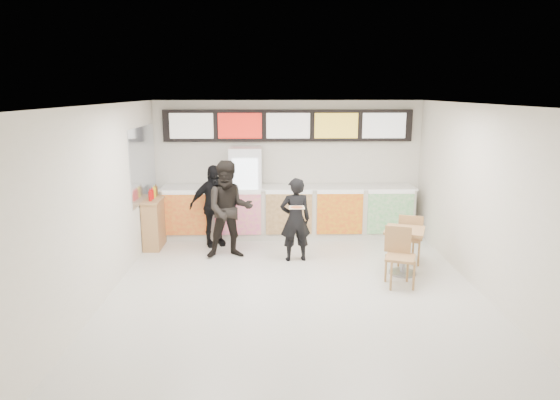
{
  "coord_description": "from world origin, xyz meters",
  "views": [
    {
      "loc": [
        -0.42,
        -7.68,
        3.2
      ],
      "look_at": [
        -0.23,
        1.2,
        1.25
      ],
      "focal_mm": 32.0,
      "sensor_mm": 36.0,
      "label": 1
    }
  ],
  "objects_px": {
    "customer_left": "(229,210)",
    "customer_mid": "(213,206)",
    "cafe_table": "(404,243)",
    "drinks_fridge": "(246,193)",
    "customer_main": "(295,220)",
    "condiment_ledge": "(154,222)",
    "service_counter": "(288,212)"
  },
  "relations": [
    {
      "from": "customer_left",
      "to": "condiment_ledge",
      "type": "distance_m",
      "value": 1.83
    },
    {
      "from": "customer_left",
      "to": "customer_mid",
      "type": "relative_size",
      "value": 1.11
    },
    {
      "from": "customer_left",
      "to": "cafe_table",
      "type": "relative_size",
      "value": 1.1
    },
    {
      "from": "customer_main",
      "to": "customer_left",
      "type": "distance_m",
      "value": 1.29
    },
    {
      "from": "service_counter",
      "to": "customer_main",
      "type": "distance_m",
      "value": 1.63
    },
    {
      "from": "customer_main",
      "to": "customer_left",
      "type": "bearing_deg",
      "value": -17.85
    },
    {
      "from": "customer_mid",
      "to": "condiment_ledge",
      "type": "height_order",
      "value": "customer_mid"
    },
    {
      "from": "customer_main",
      "to": "condiment_ledge",
      "type": "xyz_separation_m",
      "value": [
        -2.89,
        0.93,
        -0.28
      ]
    },
    {
      "from": "drinks_fridge",
      "to": "cafe_table",
      "type": "relative_size",
      "value": 1.15
    },
    {
      "from": "customer_left",
      "to": "cafe_table",
      "type": "height_order",
      "value": "customer_left"
    },
    {
      "from": "customer_left",
      "to": "condiment_ledge",
      "type": "height_order",
      "value": "customer_left"
    },
    {
      "from": "cafe_table",
      "to": "condiment_ledge",
      "type": "relative_size",
      "value": 1.41
    },
    {
      "from": "drinks_fridge",
      "to": "customer_main",
      "type": "height_order",
      "value": "drinks_fridge"
    },
    {
      "from": "drinks_fridge",
      "to": "customer_mid",
      "type": "distance_m",
      "value": 0.92
    },
    {
      "from": "customer_left",
      "to": "condiment_ledge",
      "type": "bearing_deg",
      "value": 148.06
    },
    {
      "from": "customer_main",
      "to": "customer_left",
      "type": "relative_size",
      "value": 0.85
    },
    {
      "from": "customer_main",
      "to": "customer_mid",
      "type": "distance_m",
      "value": 1.94
    },
    {
      "from": "drinks_fridge",
      "to": "customer_main",
      "type": "distance_m",
      "value": 1.92
    },
    {
      "from": "customer_mid",
      "to": "cafe_table",
      "type": "relative_size",
      "value": 0.99
    },
    {
      "from": "customer_left",
      "to": "drinks_fridge",
      "type": "bearing_deg",
      "value": 71.3
    },
    {
      "from": "drinks_fridge",
      "to": "condiment_ledge",
      "type": "bearing_deg",
      "value": -159.77
    },
    {
      "from": "drinks_fridge",
      "to": "cafe_table",
      "type": "distance_m",
      "value": 3.79
    },
    {
      "from": "customer_left",
      "to": "condiment_ledge",
      "type": "relative_size",
      "value": 1.56
    },
    {
      "from": "customer_left",
      "to": "service_counter",
      "type": "bearing_deg",
      "value": 41.13
    },
    {
      "from": "customer_mid",
      "to": "condiment_ledge",
      "type": "relative_size",
      "value": 1.4
    },
    {
      "from": "cafe_table",
      "to": "service_counter",
      "type": "bearing_deg",
      "value": 149.39
    },
    {
      "from": "service_counter",
      "to": "customer_main",
      "type": "height_order",
      "value": "customer_main"
    },
    {
      "from": "service_counter",
      "to": "cafe_table",
      "type": "bearing_deg",
      "value": -50.77
    },
    {
      "from": "customer_left",
      "to": "customer_mid",
      "type": "xyz_separation_m",
      "value": [
        -0.4,
        0.78,
        -0.1
      ]
    },
    {
      "from": "drinks_fridge",
      "to": "condiment_ledge",
      "type": "xyz_separation_m",
      "value": [
        -1.89,
        -0.69,
        -0.48
      ]
    },
    {
      "from": "service_counter",
      "to": "customer_left",
      "type": "relative_size",
      "value": 2.91
    },
    {
      "from": "customer_mid",
      "to": "cafe_table",
      "type": "distance_m",
      "value": 3.98
    }
  ]
}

